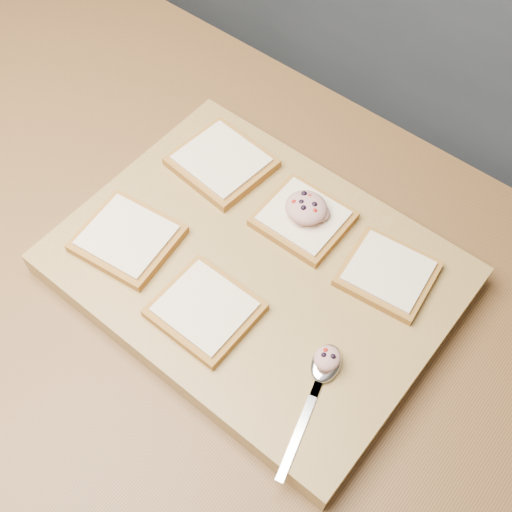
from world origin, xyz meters
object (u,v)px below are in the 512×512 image
(cutting_board, at_px, (256,270))
(spoon, at_px, (322,373))
(bread_far_center, at_px, (303,218))
(tuna_salad_dollop, at_px, (306,207))

(cutting_board, bearing_deg, spoon, -24.46)
(bread_far_center, xyz_separation_m, tuna_salad_dollop, (0.00, 0.00, 0.02))
(cutting_board, xyz_separation_m, tuna_salad_dollop, (0.01, 0.10, 0.05))
(cutting_board, distance_m, tuna_salad_dollop, 0.11)
(cutting_board, height_order, spoon, spoon)
(tuna_salad_dollop, relative_size, spoon, 0.33)
(cutting_board, relative_size, bread_far_center, 4.27)
(bread_far_center, bearing_deg, tuna_salad_dollop, 81.69)
(cutting_board, relative_size, spoon, 2.86)
(cutting_board, height_order, bread_far_center, bread_far_center)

